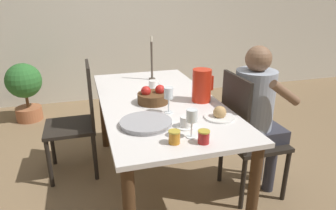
% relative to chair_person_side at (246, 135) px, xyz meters
% --- Properties ---
extents(ground_plane, '(20.00, 20.00, 0.00)m').
position_rel_chair_person_side_xyz_m(ground_plane, '(-0.62, 0.30, -0.52)').
color(ground_plane, '#7F6647').
extents(wall_back, '(10.00, 0.06, 2.60)m').
position_rel_chair_person_side_xyz_m(wall_back, '(-0.62, 2.69, 0.78)').
color(wall_back, beige).
rests_on(wall_back, ground_plane).
extents(dining_table, '(0.87, 1.74, 0.77)m').
position_rel_chair_person_side_xyz_m(dining_table, '(-0.62, 0.30, 0.14)').
color(dining_table, silver).
rests_on(dining_table, ground_plane).
extents(chair_person_side, '(0.42, 0.42, 0.99)m').
position_rel_chair_person_side_xyz_m(chair_person_side, '(0.00, 0.00, 0.00)').
color(chair_person_side, black).
rests_on(chair_person_side, ground_plane).
extents(chair_opposite, '(0.42, 0.42, 0.99)m').
position_rel_chair_person_side_xyz_m(chair_opposite, '(-1.23, 0.70, 0.00)').
color(chair_opposite, black).
rests_on(chair_opposite, ground_plane).
extents(person_seated, '(0.39, 0.41, 1.19)m').
position_rel_chair_person_side_xyz_m(person_seated, '(0.09, 0.03, 0.19)').
color(person_seated, '#33333D').
rests_on(person_seated, ground_plane).
extents(red_pitcher, '(0.17, 0.14, 0.25)m').
position_rel_chair_person_side_xyz_m(red_pitcher, '(-0.31, 0.17, 0.37)').
color(red_pitcher, red).
rests_on(red_pitcher, dining_table).
extents(wine_glass_water, '(0.06, 0.06, 0.18)m').
position_rel_chair_person_side_xyz_m(wine_glass_water, '(-0.62, 0.02, 0.38)').
color(wine_glass_water, white).
rests_on(wine_glass_water, dining_table).
extents(wine_glass_juice, '(0.06, 0.06, 0.17)m').
position_rel_chair_person_side_xyz_m(wine_glass_juice, '(-0.60, -0.37, 0.37)').
color(wine_glass_juice, white).
rests_on(wine_glass_juice, dining_table).
extents(teacup_near_person, '(0.13, 0.13, 0.07)m').
position_rel_chair_person_side_xyz_m(teacup_near_person, '(-0.58, -0.23, 0.28)').
color(teacup_near_person, white).
rests_on(teacup_near_person, dining_table).
extents(teacup_across, '(0.13, 0.13, 0.07)m').
position_rel_chair_person_side_xyz_m(teacup_across, '(-0.59, 0.59, 0.28)').
color(teacup_across, white).
rests_on(teacup_across, dining_table).
extents(serving_tray, '(0.33, 0.33, 0.03)m').
position_rel_chair_person_side_xyz_m(serving_tray, '(-0.81, -0.14, 0.26)').
color(serving_tray, '#9E9EA3').
rests_on(serving_tray, dining_table).
extents(bread_plate, '(0.20, 0.20, 0.09)m').
position_rel_chair_person_side_xyz_m(bread_plate, '(-0.32, -0.17, 0.27)').
color(bread_plate, white).
rests_on(bread_plate, dining_table).
extents(jam_jar_amber, '(0.07, 0.07, 0.07)m').
position_rel_chair_person_side_xyz_m(jam_jar_amber, '(-0.56, -0.46, 0.29)').
color(jam_jar_amber, '#A81E1E').
rests_on(jam_jar_amber, dining_table).
extents(jam_jar_red, '(0.07, 0.07, 0.07)m').
position_rel_chair_person_side_xyz_m(jam_jar_red, '(-0.71, -0.42, 0.29)').
color(jam_jar_red, '#C67A1E').
rests_on(jam_jar_red, dining_table).
extents(fruit_bowl, '(0.23, 0.23, 0.13)m').
position_rel_chair_person_side_xyz_m(fruit_bowl, '(-0.67, 0.24, 0.29)').
color(fruit_bowl, brown).
rests_on(fruit_bowl, dining_table).
extents(candlestick_tall, '(0.06, 0.06, 0.41)m').
position_rel_chair_person_side_xyz_m(candlestick_tall, '(-0.53, 0.86, 0.41)').
color(candlestick_tall, '#4C4238').
rests_on(candlestick_tall, dining_table).
extents(potted_plant, '(0.43, 0.43, 0.74)m').
position_rel_chair_person_side_xyz_m(potted_plant, '(-1.87, 2.10, -0.08)').
color(potted_plant, '#A8603D').
rests_on(potted_plant, ground_plane).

